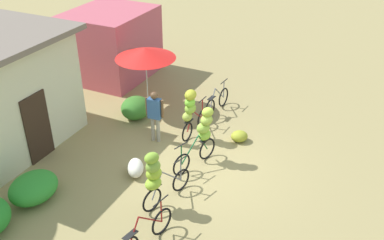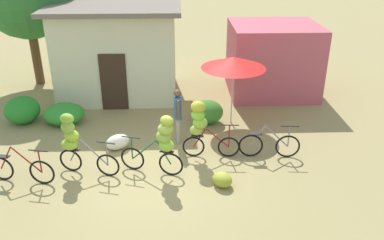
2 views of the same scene
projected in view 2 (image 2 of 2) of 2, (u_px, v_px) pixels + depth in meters
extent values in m
plane|color=#968655|center=(152.00, 177.00, 10.33)|extent=(60.00, 60.00, 0.00)
cube|color=beige|center=(118.00, 53.00, 14.95)|extent=(4.19, 3.06, 3.20)
cube|color=#72665B|center=(115.00, 7.00, 14.23)|extent=(4.69, 3.56, 0.16)
cube|color=#332319|center=(114.00, 82.00, 13.80)|extent=(0.90, 0.06, 2.00)
cube|color=#B95060|center=(273.00, 59.00, 15.20)|extent=(3.20, 2.80, 2.63)
cylinder|color=brown|center=(36.00, 52.00, 16.09)|extent=(0.35, 0.35, 2.60)
ellipsoid|color=#268429|center=(22.00, 110.00, 13.08)|extent=(1.11, 1.15, 0.88)
ellipsoid|color=#2E8C2D|center=(64.00, 114.00, 13.04)|extent=(1.31, 1.11, 0.67)
ellipsoid|color=#387C2B|center=(207.00, 112.00, 13.08)|extent=(1.03, 0.94, 0.76)
cylinder|color=beige|center=(232.00, 92.00, 12.81)|extent=(0.04, 0.04, 2.14)
cone|color=red|center=(233.00, 62.00, 12.39)|extent=(2.02, 2.02, 0.35)
torus|color=black|center=(42.00, 172.00, 9.90)|extent=(0.66, 0.18, 0.67)
torus|color=black|center=(1.00, 168.00, 10.06)|extent=(0.66, 0.18, 0.67)
cylinder|color=maroon|center=(6.00, 158.00, 9.90)|extent=(0.41, 0.12, 0.67)
cylinder|color=maroon|center=(26.00, 160.00, 9.82)|extent=(0.73, 0.18, 0.68)
cylinder|color=black|center=(38.00, 151.00, 9.64)|extent=(0.50, 0.13, 0.03)
cylinder|color=maroon|center=(40.00, 162.00, 9.77)|extent=(0.04, 0.04, 0.61)
cube|color=black|center=(2.00, 156.00, 9.89)|extent=(0.38, 0.21, 0.02)
torus|color=black|center=(108.00, 165.00, 10.24)|extent=(0.62, 0.21, 0.63)
torus|color=black|center=(71.00, 160.00, 10.45)|extent=(0.62, 0.21, 0.63)
cylinder|color=slate|center=(76.00, 150.00, 10.28)|extent=(0.39, 0.14, 0.65)
cylinder|color=slate|center=(94.00, 153.00, 10.17)|extent=(0.68, 0.22, 0.66)
cylinder|color=black|center=(106.00, 143.00, 9.96)|extent=(0.49, 0.16, 0.03)
cylinder|color=slate|center=(107.00, 154.00, 10.10)|extent=(0.04, 0.04, 0.65)
cube|color=black|center=(73.00, 149.00, 10.29)|extent=(0.38, 0.23, 0.02)
ellipsoid|color=#92BD32|center=(70.00, 144.00, 10.21)|extent=(0.50, 0.44, 0.28)
ellipsoid|color=#98BE30|center=(72.00, 136.00, 10.13)|extent=(0.50, 0.47, 0.31)
ellipsoid|color=#7BA339|center=(68.00, 127.00, 10.00)|extent=(0.47, 0.44, 0.31)
ellipsoid|color=#7CA830|center=(67.00, 119.00, 9.93)|extent=(0.46, 0.42, 0.26)
torus|color=black|center=(133.00, 159.00, 10.51)|extent=(0.64, 0.24, 0.65)
torus|color=black|center=(171.00, 164.00, 10.26)|extent=(0.64, 0.24, 0.65)
cylinder|color=#19592D|center=(164.00, 153.00, 10.17)|extent=(0.39, 0.15, 0.64)
cylinder|color=#19592D|center=(144.00, 150.00, 10.30)|extent=(0.69, 0.24, 0.65)
cylinder|color=black|center=(131.00, 137.00, 10.24)|extent=(0.49, 0.18, 0.03)
cylinder|color=#19592D|center=(132.00, 148.00, 10.38)|extent=(0.04, 0.04, 0.63)
cube|color=black|center=(167.00, 151.00, 10.13)|extent=(0.39, 0.24, 0.02)
ellipsoid|color=#87BF37|center=(166.00, 146.00, 10.07)|extent=(0.47, 0.42, 0.31)
ellipsoid|color=#86AE3C|center=(163.00, 137.00, 9.98)|extent=(0.50, 0.46, 0.31)
ellipsoid|color=#8FAD3D|center=(165.00, 129.00, 9.81)|extent=(0.44, 0.37, 0.30)
ellipsoid|color=#90A933|center=(167.00, 121.00, 9.71)|extent=(0.44, 0.41, 0.27)
torus|color=black|center=(229.00, 147.00, 11.11)|extent=(0.62, 0.09, 0.61)
torus|color=black|center=(194.00, 147.00, 11.13)|extent=(0.62, 0.09, 0.61)
cylinder|color=maroon|center=(200.00, 138.00, 11.01)|extent=(0.37, 0.06, 0.58)
cylinder|color=maroon|center=(218.00, 138.00, 11.00)|extent=(0.66, 0.08, 0.59)
cylinder|color=black|center=(230.00, 125.00, 10.82)|extent=(0.50, 0.06, 0.03)
cylinder|color=maroon|center=(229.00, 136.00, 10.97)|extent=(0.04, 0.04, 0.67)
cube|color=black|center=(197.00, 136.00, 10.99)|extent=(0.37, 0.16, 0.02)
ellipsoid|color=#98AE40|center=(196.00, 130.00, 10.96)|extent=(0.37, 0.30, 0.29)
ellipsoid|color=#86B338|center=(200.00, 123.00, 10.80)|extent=(0.43, 0.36, 0.32)
ellipsoid|color=#75C332|center=(198.00, 115.00, 10.69)|extent=(0.42, 0.36, 0.29)
ellipsoid|color=#9CA027|center=(198.00, 107.00, 10.57)|extent=(0.45, 0.37, 0.31)
torus|color=black|center=(288.00, 146.00, 11.08)|extent=(0.68, 0.10, 0.68)
torus|color=black|center=(251.00, 146.00, 11.12)|extent=(0.68, 0.10, 0.68)
cylinder|color=slate|center=(258.00, 136.00, 10.98)|extent=(0.39, 0.07, 0.63)
cylinder|color=slate|center=(277.00, 136.00, 10.96)|extent=(0.68, 0.09, 0.64)
cylinder|color=black|center=(290.00, 126.00, 10.82)|extent=(0.50, 0.07, 0.03)
cylinder|color=slate|center=(289.00, 137.00, 10.95)|extent=(0.04, 0.04, 0.61)
cube|color=black|center=(255.00, 134.00, 10.96)|extent=(0.37, 0.17, 0.02)
ellipsoid|color=#979E2B|center=(223.00, 180.00, 9.90)|extent=(0.66, 0.68, 0.35)
ellipsoid|color=#7FBF37|center=(224.00, 182.00, 9.89)|extent=(0.44, 0.46, 0.26)
ellipsoid|color=#89AA23|center=(222.00, 180.00, 9.91)|extent=(0.58, 0.58, 0.29)
ellipsoid|color=silver|center=(118.00, 142.00, 11.56)|extent=(0.83, 0.75, 0.44)
cylinder|color=gray|center=(178.00, 131.00, 11.78)|extent=(0.11, 0.11, 0.81)
cylinder|color=gray|center=(178.00, 128.00, 11.94)|extent=(0.11, 0.11, 0.81)
cube|color=#33598C|center=(178.00, 107.00, 11.55)|extent=(0.23, 0.41, 0.64)
cylinder|color=brown|center=(178.00, 110.00, 11.31)|extent=(0.08, 0.08, 0.57)
cylinder|color=brown|center=(177.00, 103.00, 11.76)|extent=(0.08, 0.08, 0.57)
sphere|color=brown|center=(177.00, 93.00, 11.37)|extent=(0.22, 0.22, 0.22)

